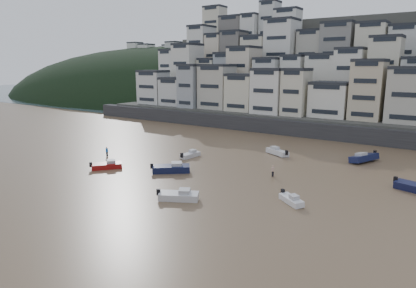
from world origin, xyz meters
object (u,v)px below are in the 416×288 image
Objects in this scene: boat_a at (179,195)px; boat_i at (364,157)px; boat_j at (107,165)px; boat_h at (277,151)px; boat_b at (291,199)px; person_blue at (107,152)px; person_pink at (273,171)px; boat_c at (171,167)px; boat_f at (190,154)px.

boat_i is (14.55, 32.52, 0.16)m from boat_a.
boat_h reaches higher than boat_j.
boat_a is 1.26× the size of boat_b.
boat_j is at bearing 79.95° from boat_h.
boat_b is at bearing 16.18° from boat_i.
person_blue is at bearing -38.15° from boat_i.
person_pink reaches higher than boat_a.
boat_h is (0.14, 28.88, 0.01)m from boat_a.
boat_h is at bearing 27.30° from boat_c.
boat_f is 17.52m from person_pink.
person_pink is at bearing -6.34° from boat_i.
boat_b is 26.34m from boat_f.
boat_i is at bearing 37.68° from boat_a.
boat_f is 0.85× the size of boat_h.
boat_c is 33.15m from boat_i.
boat_c is at bearing 106.16° from boat_a.
boat_a is (18.44, -4.53, 0.03)m from boat_j.
boat_j is at bearing 137.98° from boat_a.
person_pink is at bearing 43.02° from boat_a.
person_pink is at bearing -92.70° from boat_f.
boat_a is 16.54m from person_pink.
boat_b is 0.92× the size of boat_f.
person_pink is at bearing -12.89° from boat_c.
boat_c is at bearing -148.97° from boat_b.
person_blue is (-25.11, -18.72, 0.13)m from boat_h.
person_blue is 30.78m from person_pink.
person_pink is (30.29, 5.50, 0.00)m from person_blue.
boat_i is at bearing 29.50° from person_blue.
person_blue is (-16.38, 1.39, 0.02)m from boat_c.
boat_c reaches higher than boat_j.
boat_j is 0.79× the size of boat_i.
boat_i reaches higher than boat_b.
boat_a is at bearing -22.15° from person_blue.
boat_j is at bearing -27.34° from boat_i.
boat_h is at bearing -43.07° from boat_f.
boat_h is at bearing 61.51° from boat_a.
boat_i is (32.99, 27.99, 0.19)m from boat_j.
person_pink is (-6.46, 8.76, 0.29)m from boat_b.
boat_b is (11.78, 6.90, -0.15)m from boat_a.
boat_j is 18.99m from boat_a.
person_blue is at bearing -148.79° from boat_b.
boat_j is 43.26m from boat_i.
boat_c is at bearing -21.89° from boat_i.
boat_j is at bearing -139.24° from boat_b.
boat_h is 3.13× the size of person_pink.
boat_a is 0.82× the size of boat_i.
boat_c is 21.92m from boat_h.
boat_f is (-23.79, 11.29, 0.05)m from boat_b.
boat_i is at bearing -11.61° from boat_j.
boat_c is 3.60× the size of person_blue.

